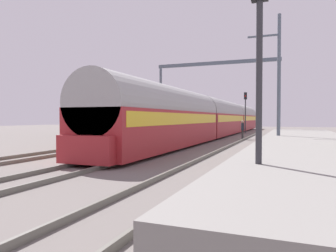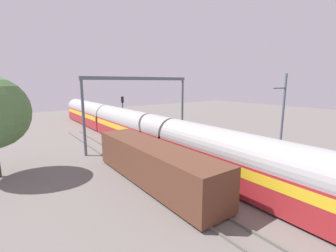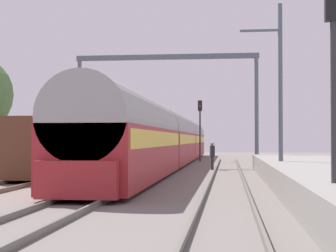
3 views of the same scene
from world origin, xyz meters
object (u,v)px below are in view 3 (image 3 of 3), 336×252
at_px(railway_signal_near, 334,69).
at_px(railway_signal_far, 200,122).
at_px(person_crossing, 212,153).
at_px(freight_car, 67,147).
at_px(catenary_gantry, 166,86).
at_px(passenger_train, 170,138).

relative_size(railway_signal_near, railway_signal_far, 1.04).
xyz_separation_m(person_crossing, railway_signal_far, (-1.42, 12.58, 2.30)).
relative_size(freight_car, catenary_gantry, 1.01).
bearing_deg(freight_car, railway_signal_far, 71.10).
relative_size(freight_car, railway_signal_far, 2.49).
xyz_separation_m(person_crossing, railway_signal_near, (3.33, -21.22, 2.41)).
height_order(person_crossing, railway_signal_near, railway_signal_near).
relative_size(freight_car, person_crossing, 7.51).
bearing_deg(person_crossing, railway_signal_near, 176.10).
distance_m(freight_car, catenary_gantry, 11.25).
xyz_separation_m(railway_signal_far, catenary_gantry, (-1.92, -8.51, 2.33)).
bearing_deg(railway_signal_far, railway_signal_near, -82.00).
distance_m(railway_signal_near, railway_signal_far, 34.13).
distance_m(freight_car, railway_signal_near, 19.28).
xyz_separation_m(freight_car, railway_signal_near, (10.93, -15.76, 1.97)).
relative_size(passenger_train, freight_car, 3.78).
bearing_deg(freight_car, railway_signal_near, -55.25).
bearing_deg(catenary_gantry, passenger_train, 90.00).
bearing_deg(passenger_train, catenary_gantry, -90.00).
xyz_separation_m(passenger_train, railway_signal_near, (6.67, -27.37, 1.47)).
bearing_deg(freight_car, person_crossing, 35.71).
bearing_deg(railway_signal_near, passenger_train, 103.69).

